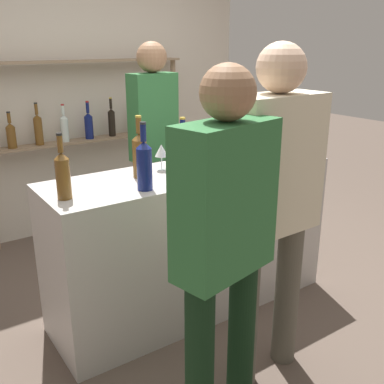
{
  "coord_description": "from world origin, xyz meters",
  "views": [
    {
      "loc": [
        -1.57,
        -2.29,
        1.78
      ],
      "look_at": [
        0.0,
        0.0,
        0.84
      ],
      "focal_mm": 42.0,
      "sensor_mm": 36.0,
      "label": 1
    }
  ],
  "objects_px": {
    "wine_glass": "(161,151)",
    "customer_center": "(273,197)",
    "counter_bottle_0": "(144,164)",
    "server_behind_counter": "(154,133)",
    "cork_jar": "(186,156)",
    "counter_bottle_2": "(140,154)",
    "counter_bottle_3": "(63,174)",
    "counter_bottle_1": "(183,155)",
    "customer_left": "(224,235)"
  },
  "relations": [
    {
      "from": "cork_jar",
      "to": "customer_left",
      "type": "xyz_separation_m",
      "value": [
        -0.49,
        -1.02,
        -0.07
      ]
    },
    {
      "from": "counter_bottle_2",
      "to": "customer_center",
      "type": "xyz_separation_m",
      "value": [
        0.31,
        -0.83,
        -0.09
      ]
    },
    {
      "from": "counter_bottle_3",
      "to": "cork_jar",
      "type": "relative_size",
      "value": 2.45
    },
    {
      "from": "cork_jar",
      "to": "server_behind_counter",
      "type": "height_order",
      "value": "server_behind_counter"
    },
    {
      "from": "counter_bottle_1",
      "to": "counter_bottle_3",
      "type": "bearing_deg",
      "value": 178.49
    },
    {
      "from": "server_behind_counter",
      "to": "counter_bottle_2",
      "type": "bearing_deg",
      "value": -40.38
    },
    {
      "from": "counter_bottle_0",
      "to": "counter_bottle_2",
      "type": "bearing_deg",
      "value": 67.64
    },
    {
      "from": "wine_glass",
      "to": "customer_center",
      "type": "distance_m",
      "value": 0.9
    },
    {
      "from": "wine_glass",
      "to": "server_behind_counter",
      "type": "relative_size",
      "value": 0.09
    },
    {
      "from": "wine_glass",
      "to": "counter_bottle_0",
      "type": "bearing_deg",
      "value": -133.87
    },
    {
      "from": "counter_bottle_1",
      "to": "counter_bottle_3",
      "type": "distance_m",
      "value": 0.73
    },
    {
      "from": "counter_bottle_3",
      "to": "customer_left",
      "type": "xyz_separation_m",
      "value": [
        0.39,
        -0.85,
        -0.13
      ]
    },
    {
      "from": "counter_bottle_0",
      "to": "counter_bottle_1",
      "type": "xyz_separation_m",
      "value": [
        0.31,
        0.09,
        -0.01
      ]
    },
    {
      "from": "counter_bottle_1",
      "to": "cork_jar",
      "type": "xyz_separation_m",
      "value": [
        0.15,
        0.19,
        -0.07
      ]
    },
    {
      "from": "cork_jar",
      "to": "wine_glass",
      "type": "bearing_deg",
      "value": 173.91
    },
    {
      "from": "counter_bottle_1",
      "to": "customer_center",
      "type": "relative_size",
      "value": 0.2
    },
    {
      "from": "counter_bottle_3",
      "to": "customer_center",
      "type": "relative_size",
      "value": 0.2
    },
    {
      "from": "counter_bottle_3",
      "to": "server_behind_counter",
      "type": "relative_size",
      "value": 0.2
    },
    {
      "from": "server_behind_counter",
      "to": "customer_left",
      "type": "bearing_deg",
      "value": -26.12
    },
    {
      "from": "counter_bottle_2",
      "to": "server_behind_counter",
      "type": "xyz_separation_m",
      "value": [
        0.53,
        0.76,
        -0.05
      ]
    },
    {
      "from": "wine_glass",
      "to": "customer_left",
      "type": "distance_m",
      "value": 1.1
    },
    {
      "from": "server_behind_counter",
      "to": "counter_bottle_1",
      "type": "bearing_deg",
      "value": -24.78
    },
    {
      "from": "counter_bottle_1",
      "to": "wine_glass",
      "type": "distance_m",
      "value": 0.21
    },
    {
      "from": "wine_glass",
      "to": "customer_center",
      "type": "xyz_separation_m",
      "value": [
        0.12,
        -0.89,
        -0.07
      ]
    },
    {
      "from": "counter_bottle_2",
      "to": "customer_center",
      "type": "distance_m",
      "value": 0.89
    },
    {
      "from": "counter_bottle_3",
      "to": "customer_left",
      "type": "height_order",
      "value": "customer_left"
    },
    {
      "from": "wine_glass",
      "to": "cork_jar",
      "type": "distance_m",
      "value": 0.19
    },
    {
      "from": "cork_jar",
      "to": "server_behind_counter",
      "type": "xyz_separation_m",
      "value": [
        0.17,
        0.72,
        0.02
      ]
    },
    {
      "from": "counter_bottle_1",
      "to": "counter_bottle_0",
      "type": "bearing_deg",
      "value": -164.44
    },
    {
      "from": "customer_center",
      "to": "counter_bottle_3",
      "type": "bearing_deg",
      "value": 48.35
    },
    {
      "from": "counter_bottle_0",
      "to": "server_behind_counter",
      "type": "distance_m",
      "value": 1.18
    },
    {
      "from": "counter_bottle_0",
      "to": "cork_jar",
      "type": "xyz_separation_m",
      "value": [
        0.46,
        0.28,
        -0.08
      ]
    },
    {
      "from": "counter_bottle_3",
      "to": "server_behind_counter",
      "type": "xyz_separation_m",
      "value": [
        1.05,
        0.89,
        -0.04
      ]
    },
    {
      "from": "counter_bottle_1",
      "to": "server_behind_counter",
      "type": "height_order",
      "value": "server_behind_counter"
    },
    {
      "from": "counter_bottle_2",
      "to": "counter_bottle_3",
      "type": "bearing_deg",
      "value": -166.19
    },
    {
      "from": "counter_bottle_3",
      "to": "wine_glass",
      "type": "height_order",
      "value": "counter_bottle_3"
    },
    {
      "from": "wine_glass",
      "to": "customer_left",
      "type": "xyz_separation_m",
      "value": [
        -0.31,
        -1.04,
        -0.12
      ]
    },
    {
      "from": "customer_left",
      "to": "customer_center",
      "type": "bearing_deg",
      "value": -82.54
    },
    {
      "from": "counter_bottle_3",
      "to": "counter_bottle_2",
      "type": "bearing_deg",
      "value": 13.81
    },
    {
      "from": "counter_bottle_3",
      "to": "wine_glass",
      "type": "bearing_deg",
      "value": 15.05
    },
    {
      "from": "counter_bottle_1",
      "to": "customer_center",
      "type": "xyz_separation_m",
      "value": [
        0.09,
        -0.68,
        -0.09
      ]
    },
    {
      "from": "cork_jar",
      "to": "customer_left",
      "type": "relative_size",
      "value": 0.08
    },
    {
      "from": "counter_bottle_0",
      "to": "customer_center",
      "type": "xyz_separation_m",
      "value": [
        0.4,
        -0.6,
        -0.1
      ]
    },
    {
      "from": "customer_center",
      "to": "cork_jar",
      "type": "bearing_deg",
      "value": -5.2
    },
    {
      "from": "counter_bottle_1",
      "to": "customer_left",
      "type": "height_order",
      "value": "customer_left"
    },
    {
      "from": "cork_jar",
      "to": "counter_bottle_0",
      "type": "bearing_deg",
      "value": -149.2
    },
    {
      "from": "counter_bottle_2",
      "to": "counter_bottle_3",
      "type": "relative_size",
      "value": 1.07
    },
    {
      "from": "counter_bottle_0",
      "to": "counter_bottle_3",
      "type": "height_order",
      "value": "counter_bottle_0"
    },
    {
      "from": "wine_glass",
      "to": "cork_jar",
      "type": "height_order",
      "value": "wine_glass"
    },
    {
      "from": "counter_bottle_2",
      "to": "server_behind_counter",
      "type": "relative_size",
      "value": 0.21
    }
  ]
}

